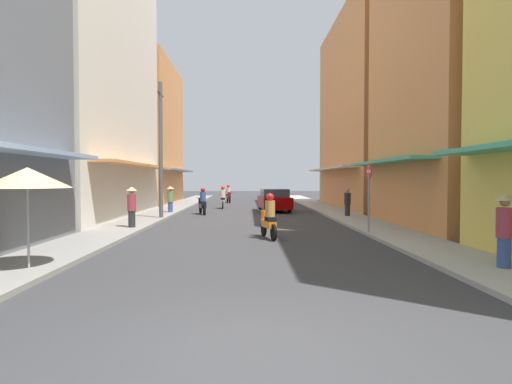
% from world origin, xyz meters
% --- Properties ---
extents(ground_plane, '(99.47, 99.47, 0.00)m').
position_xyz_m(ground_plane, '(0.00, 18.61, 0.00)').
color(ground_plane, '#38383A').
extents(sidewalk_left, '(2.08, 53.21, 0.12)m').
position_xyz_m(sidewalk_left, '(-5.26, 18.61, 0.06)').
color(sidewalk_left, gray).
rests_on(sidewalk_left, ground).
extents(sidewalk_right, '(2.08, 53.21, 0.12)m').
position_xyz_m(sidewalk_right, '(5.26, 18.61, 0.06)').
color(sidewalk_right, '#ADA89E').
rests_on(sidewalk_right, ground).
extents(building_left_mid, '(7.05, 13.42, 16.96)m').
position_xyz_m(building_left_mid, '(-9.30, 17.48, 8.47)').
color(building_left_mid, silver).
rests_on(building_left_mid, ground).
extents(building_left_far, '(7.05, 10.74, 11.63)m').
position_xyz_m(building_left_far, '(-9.30, 30.42, 5.81)').
color(building_left_far, '#D88C4C').
rests_on(building_left_far, ground).
extents(building_right_mid, '(7.05, 8.78, 14.63)m').
position_xyz_m(building_right_mid, '(9.30, 12.72, 7.31)').
color(building_right_mid, '#D88C4C').
rests_on(building_right_mid, ground).
extents(building_right_far, '(7.05, 13.86, 13.61)m').
position_xyz_m(building_right_far, '(9.30, 24.87, 6.80)').
color(building_right_far, '#D88C4C').
rests_on(building_right_far, ground).
extents(motorbike_maroon, '(0.61, 1.79, 1.58)m').
position_xyz_m(motorbike_maroon, '(-1.73, 31.73, 0.70)').
color(motorbike_maroon, black).
rests_on(motorbike_maroon, ground).
extents(motorbike_blue, '(0.62, 1.79, 0.96)m').
position_xyz_m(motorbike_blue, '(2.57, 28.22, 0.50)').
color(motorbike_blue, black).
rests_on(motorbike_blue, ground).
extents(motorbike_orange, '(0.64, 1.78, 1.58)m').
position_xyz_m(motorbike_orange, '(0.65, 9.58, 0.70)').
color(motorbike_orange, black).
rests_on(motorbike_orange, ground).
extents(motorbike_black, '(0.71, 1.76, 1.58)m').
position_xyz_m(motorbike_black, '(-2.73, 19.59, 0.70)').
color(motorbike_black, black).
rests_on(motorbike_black, ground).
extents(motorbike_silver, '(0.55, 1.81, 1.58)m').
position_xyz_m(motorbike_silver, '(-1.82, 24.52, 0.70)').
color(motorbike_silver, black).
rests_on(motorbike_silver, ground).
extents(parked_car, '(2.04, 4.21, 1.45)m').
position_xyz_m(parked_car, '(1.63, 21.62, 0.74)').
color(parked_car, '#8C0000').
rests_on(parked_car, ground).
extents(pedestrian_foreground, '(0.44, 0.44, 1.76)m').
position_xyz_m(pedestrian_foreground, '(5.53, 4.10, 0.99)').
color(pedestrian_foreground, '#334C8C').
rests_on(pedestrian_foreground, ground).
extents(pedestrian_far, '(0.44, 0.44, 1.76)m').
position_xyz_m(pedestrian_far, '(-4.77, 12.05, 0.99)').
color(pedestrian_far, '#262628').
rests_on(pedestrian_far, ground).
extents(pedestrian_midway, '(0.34, 0.34, 1.59)m').
position_xyz_m(pedestrian_midway, '(5.22, 17.12, 0.79)').
color(pedestrian_midway, '#262628').
rests_on(pedestrian_midway, ground).
extents(pedestrian_crossing, '(0.44, 0.44, 1.66)m').
position_xyz_m(pedestrian_crossing, '(-4.63, 19.78, 0.93)').
color(pedestrian_crossing, '#334C8C').
rests_on(pedestrian_crossing, ground).
extents(vendor_umbrella, '(1.83, 1.83, 2.32)m').
position_xyz_m(vendor_umbrella, '(-4.88, 4.31, 2.09)').
color(vendor_umbrella, '#99999E').
rests_on(vendor_umbrella, ground).
extents(utility_pole, '(0.20, 1.20, 6.95)m').
position_xyz_m(utility_pole, '(-4.47, 16.38, 3.55)').
color(utility_pole, '#4C4C4F').
rests_on(utility_pole, ground).
extents(street_sign_no_entry, '(0.07, 0.60, 2.65)m').
position_xyz_m(street_sign_no_entry, '(4.37, 10.35, 1.72)').
color(street_sign_no_entry, gray).
rests_on(street_sign_no_entry, ground).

